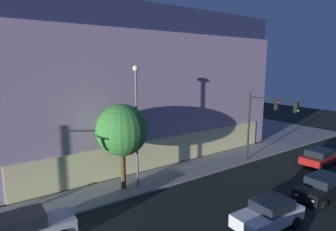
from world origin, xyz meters
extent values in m
cube|color=#4C4C51|center=(12.28, 20.22, 0.07)|extent=(29.52, 21.52, 0.15)
cube|color=#FCF1A4|center=(12.28, 9.86, 1.50)|extent=(26.21, 0.60, 2.69)
cube|color=#AE8FAC|center=(12.28, 20.22, 6.26)|extent=(29.12, 21.12, 12.22)
cube|color=navy|center=(12.28, 20.22, 13.52)|extent=(28.54, 20.70, 2.31)
cylinder|color=black|center=(20.14, 6.45, 3.57)|extent=(0.18, 0.18, 6.85)
cylinder|color=black|center=(20.29, 3.89, 6.44)|extent=(0.42, 5.13, 0.12)
cube|color=black|center=(20.31, 3.63, 5.94)|extent=(0.34, 0.34, 0.90)
sphere|color=red|center=(20.32, 3.45, 6.22)|extent=(0.18, 0.18, 0.18)
cube|color=black|center=(20.41, 1.83, 5.94)|extent=(0.34, 0.34, 0.90)
sphere|color=green|center=(20.43, 1.65, 5.66)|extent=(0.18, 0.18, 0.18)
cylinder|color=#5E5E5E|center=(7.97, 7.22, 4.61)|extent=(0.16, 0.16, 8.92)
sphere|color=#F9EFC6|center=(7.97, 7.22, 9.22)|extent=(0.44, 0.44, 0.44)
cylinder|color=#4C3D1E|center=(6.86, 7.46, 1.66)|extent=(0.39, 0.39, 3.02)
sphere|color=#3B8836|center=(6.86, 7.46, 4.72)|extent=(3.88, 3.88, 3.88)
cube|color=#B7BABF|center=(-0.19, 4.40, 0.71)|extent=(4.51, 1.86, 0.70)
cube|color=black|center=(-0.52, 4.40, 1.41)|extent=(2.19, 1.67, 0.72)
cube|color=#F9F4CC|center=(2.01, 4.97, 0.71)|extent=(0.12, 0.20, 0.12)
cube|color=#F9F4CC|center=(2.02, 3.86, 0.71)|extent=(0.12, 0.20, 0.12)
cylinder|color=black|center=(1.21, 5.33, 0.36)|extent=(0.72, 0.24, 0.72)
cube|color=silver|center=(11.44, -2.09, 0.72)|extent=(4.54, 2.07, 0.75)
cube|color=black|center=(11.77, -2.11, 1.38)|extent=(2.25, 1.78, 0.57)
cube|color=#F9F4CC|center=(9.28, -1.44, 0.72)|extent=(0.13, 0.20, 0.12)
cylinder|color=black|center=(10.10, -1.09, 0.34)|extent=(0.70, 0.27, 0.69)
cylinder|color=black|center=(12.78, -3.09, 0.34)|extent=(0.70, 0.27, 0.69)
cylinder|color=black|center=(12.86, -1.21, 0.34)|extent=(0.70, 0.27, 0.69)
cube|color=black|center=(17.79, -2.00, 0.66)|extent=(4.49, 1.88, 0.72)
cube|color=black|center=(18.13, -2.00, 1.32)|extent=(2.47, 1.68, 0.60)
cube|color=#F9F4CC|center=(15.60, -2.57, 0.66)|extent=(0.12, 0.20, 0.12)
cube|color=#F9F4CC|center=(15.60, -1.46, 0.66)|extent=(0.12, 0.20, 0.12)
cylinder|color=black|center=(16.41, -2.94, 0.30)|extent=(0.60, 0.24, 0.60)
cylinder|color=black|center=(16.39, -1.09, 0.30)|extent=(0.60, 0.24, 0.60)
cylinder|color=black|center=(19.17, -1.07, 0.30)|extent=(0.60, 0.24, 0.60)
cube|color=maroon|center=(24.96, 1.56, 0.64)|extent=(4.74, 2.11, 0.67)
cube|color=black|center=(24.60, 1.54, 1.26)|extent=(2.36, 1.83, 0.57)
cube|color=#F9F4CC|center=(27.22, 2.22, 0.64)|extent=(0.13, 0.20, 0.12)
cylinder|color=black|center=(26.37, 2.58, 0.30)|extent=(0.61, 0.26, 0.60)
cylinder|color=black|center=(23.47, 2.48, 0.30)|extent=(0.61, 0.26, 0.60)
cylinder|color=black|center=(23.54, 0.53, 0.30)|extent=(0.61, 0.26, 0.60)
camera|label=1|loc=(-2.11, -11.06, 9.45)|focal=30.03mm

